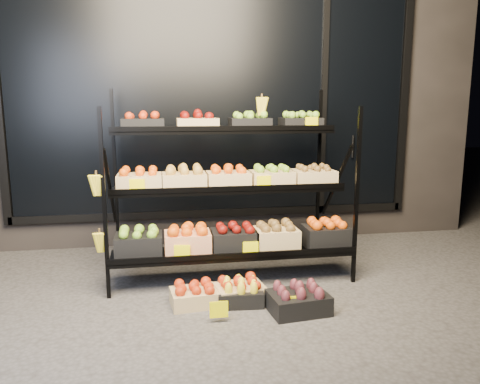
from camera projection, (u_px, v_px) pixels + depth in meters
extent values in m
plane|color=#514F4C|center=(240.00, 298.00, 3.71)|extent=(24.00, 24.00, 0.00)
cube|color=#2D2826|center=(205.00, 86.00, 5.91)|extent=(6.00, 2.00, 3.50)
cube|color=black|center=(215.00, 101.00, 4.96)|extent=(4.20, 0.04, 2.40)
cube|color=black|center=(216.00, 213.00, 5.16)|extent=(4.30, 0.06, 0.08)
cube|color=black|center=(404.00, 102.00, 5.30)|extent=(0.08, 0.06, 2.50)
cube|color=black|center=(324.00, 101.00, 5.14)|extent=(0.06, 0.06, 2.50)
cylinder|color=black|center=(353.00, 147.00, 5.26)|extent=(0.02, 0.02, 0.25)
cube|color=black|center=(104.00, 206.00, 3.58)|extent=(0.03, 0.03, 1.50)
cube|color=black|center=(357.00, 197.00, 3.92)|extent=(0.03, 0.03, 1.50)
cube|color=black|center=(115.00, 177.00, 4.51)|extent=(0.03, 0.03, 1.66)
cube|color=black|center=(319.00, 172.00, 4.84)|extent=(0.03, 0.03, 1.66)
cube|color=black|center=(233.00, 253.00, 4.00)|extent=(2.05, 0.42, 0.03)
cube|color=black|center=(237.00, 256.00, 3.80)|extent=(2.05, 0.02, 0.05)
cube|color=black|center=(228.00, 189.00, 4.20)|extent=(2.05, 0.40, 0.03)
cube|color=black|center=(231.00, 189.00, 4.01)|extent=(2.05, 0.02, 0.05)
cube|color=black|center=(223.00, 131.00, 4.40)|extent=(2.05, 0.40, 0.03)
cube|color=black|center=(226.00, 129.00, 4.21)|extent=(2.05, 0.02, 0.05)
cube|color=black|center=(143.00, 124.00, 4.27)|extent=(0.38, 0.28, 0.11)
ellipsoid|color=red|center=(143.00, 115.00, 4.25)|extent=(0.32, 0.24, 0.07)
cube|color=#D1B579|center=(197.00, 124.00, 4.35)|extent=(0.38, 0.28, 0.11)
ellipsoid|color=#6F0D08|center=(197.00, 115.00, 4.33)|extent=(0.32, 0.24, 0.07)
cube|color=black|center=(250.00, 124.00, 4.43)|extent=(0.38, 0.28, 0.11)
ellipsoid|color=#84BE2F|center=(250.00, 115.00, 4.42)|extent=(0.32, 0.24, 0.07)
cube|color=black|center=(300.00, 123.00, 4.51)|extent=(0.38, 0.28, 0.11)
ellipsoid|color=#84BE2F|center=(301.00, 115.00, 4.50)|extent=(0.32, 0.24, 0.07)
cube|color=#D1B579|center=(140.00, 182.00, 4.06)|extent=(0.38, 0.28, 0.14)
ellipsoid|color=#E1560B|center=(139.00, 171.00, 4.04)|extent=(0.32, 0.24, 0.07)
cube|color=#D1B579|center=(184.00, 181.00, 4.12)|extent=(0.38, 0.28, 0.14)
ellipsoid|color=#BC8D35|center=(184.00, 170.00, 4.10)|extent=(0.32, 0.24, 0.07)
cube|color=#D1B579|center=(228.00, 180.00, 4.19)|extent=(0.38, 0.28, 0.14)
ellipsoid|color=#E1560B|center=(228.00, 169.00, 4.17)|extent=(0.32, 0.24, 0.07)
cube|color=#D1B579|center=(272.00, 179.00, 4.25)|extent=(0.38, 0.28, 0.14)
ellipsoid|color=#84BE2F|center=(272.00, 168.00, 4.24)|extent=(0.32, 0.24, 0.07)
cube|color=#D1B579|center=(313.00, 178.00, 4.32)|extent=(0.38, 0.28, 0.14)
ellipsoid|color=brown|center=(314.00, 167.00, 4.30)|extent=(0.32, 0.24, 0.07)
cube|color=black|center=(139.00, 245.00, 3.85)|extent=(0.38, 0.28, 0.18)
ellipsoid|color=#84BE2F|center=(138.00, 231.00, 3.83)|extent=(0.32, 0.24, 0.07)
cube|color=tan|center=(188.00, 243.00, 3.92)|extent=(0.38, 0.28, 0.18)
ellipsoid|color=#E1560B|center=(187.00, 229.00, 3.90)|extent=(0.32, 0.24, 0.07)
cube|color=black|center=(234.00, 241.00, 3.98)|extent=(0.38, 0.28, 0.18)
ellipsoid|color=#6F0D08|center=(234.00, 227.00, 3.96)|extent=(0.32, 0.24, 0.07)
cube|color=#D1B579|center=(276.00, 239.00, 4.04)|extent=(0.38, 0.28, 0.18)
ellipsoid|color=brown|center=(276.00, 225.00, 4.02)|extent=(0.32, 0.24, 0.07)
cube|color=black|center=(326.00, 236.00, 4.12)|extent=(0.38, 0.28, 0.18)
ellipsoid|color=#E1560B|center=(326.00, 223.00, 4.10)|extent=(0.32, 0.24, 0.07)
ellipsoid|color=yellow|center=(96.00, 174.00, 3.55)|extent=(0.14, 0.08, 0.22)
ellipsoid|color=yellow|center=(99.00, 231.00, 3.63)|extent=(0.14, 0.08, 0.22)
ellipsoid|color=yellow|center=(262.00, 96.00, 4.30)|extent=(0.14, 0.08, 0.22)
cube|color=#FFF500|center=(137.00, 186.00, 3.91)|extent=(0.13, 0.01, 0.12)
cube|color=#FFF500|center=(264.00, 183.00, 4.09)|extent=(0.13, 0.01, 0.12)
cube|color=#FFF500|center=(312.00, 123.00, 4.38)|extent=(0.13, 0.01, 0.12)
cube|color=#FFF500|center=(182.00, 252.00, 3.77)|extent=(0.13, 0.01, 0.12)
cube|color=#FFF500|center=(251.00, 249.00, 3.86)|extent=(0.13, 0.01, 0.12)
cube|color=#FFF500|center=(219.00, 315.00, 3.28)|extent=(0.13, 0.01, 0.12)
cube|color=#FFF500|center=(292.00, 309.00, 3.36)|extent=(0.13, 0.01, 0.12)
cube|color=#D1B579|center=(195.00, 297.00, 3.57)|extent=(0.38, 0.30, 0.12)
ellipsoid|color=red|center=(194.00, 286.00, 3.56)|extent=(0.32, 0.25, 0.07)
cube|color=black|center=(240.00, 296.00, 3.60)|extent=(0.36, 0.28, 0.12)
ellipsoid|color=yellow|center=(240.00, 285.00, 3.58)|extent=(0.30, 0.23, 0.07)
cube|color=#D1B579|center=(240.00, 293.00, 3.65)|extent=(0.41, 0.33, 0.13)
ellipsoid|color=red|center=(240.00, 282.00, 3.63)|extent=(0.34, 0.28, 0.07)
cube|color=black|center=(298.00, 303.00, 3.45)|extent=(0.46, 0.36, 0.15)
ellipsoid|color=maroon|center=(299.00, 289.00, 3.43)|extent=(0.38, 0.30, 0.07)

